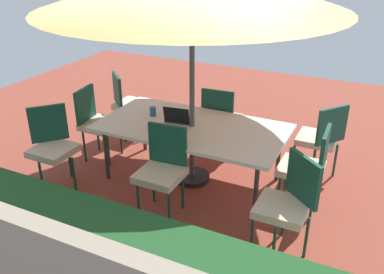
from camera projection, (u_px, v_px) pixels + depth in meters
The scene contains 12 objects.
ground_plane at pixel (192, 180), 5.28m from camera, with size 10.00×10.00×0.02m, color brown.
dining_table at pixel (192, 129), 4.98m from camera, with size 2.22×1.18×0.73m.
chair_southwest at pixel (321, 136), 5.12m from camera, with size 0.58×0.58×0.98m.
chair_north at pixel (163, 167), 4.43m from camera, with size 0.46×0.48×0.98m.
chair_southeast at pixel (128, 102), 6.20m from camera, with size 0.59×0.59×0.98m.
chair_west at pixel (308, 165), 4.48m from camera, with size 0.47×0.46×0.98m.
chair_east at pixel (97, 120), 5.58m from camera, with size 0.49×0.48×0.98m.
chair_northwest at pixel (288, 201), 3.86m from camera, with size 0.58×0.59×0.98m.
chair_south at pixel (221, 117), 5.67m from camera, with size 0.46×0.47×0.98m.
chair_northeast at pixel (52, 144), 4.93m from camera, with size 0.59×0.59×0.98m.
laptop at pixel (178, 118), 5.05m from camera, with size 0.35×0.29×0.21m.
cup at pixel (153, 112), 5.22m from camera, with size 0.08×0.08×0.11m, color #334C99.
Camera 1 is at (-1.98, 4.08, 2.75)m, focal length 39.19 mm.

